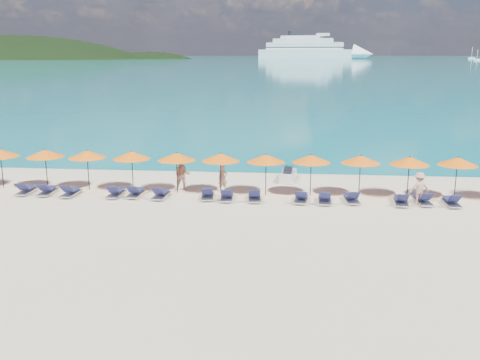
{
  "coord_description": "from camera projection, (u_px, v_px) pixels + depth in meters",
  "views": [
    {
      "loc": [
        2.46,
        -23.2,
        7.53
      ],
      "look_at": [
        0.0,
        3.0,
        1.2
      ],
      "focal_mm": 40.0,
      "sensor_mm": 36.0,
      "label": 1
    }
  ],
  "objects": [
    {
      "name": "umbrella_8",
      "position": [
        311.0,
        159.0,
        28.27
      ],
      "size": [
        2.1,
        2.1,
        2.28
      ],
      "color": "black",
      "rests_on": "ground"
    },
    {
      "name": "umbrella_5",
      "position": [
        177.0,
        157.0,
        28.83
      ],
      "size": [
        2.1,
        2.1,
        2.28
      ],
      "color": "black",
      "rests_on": "ground"
    },
    {
      "name": "umbrella_11",
      "position": [
        458.0,
        161.0,
        27.59
      ],
      "size": [
        2.1,
        2.1,
        2.28
      ],
      "color": "black",
      "rests_on": "ground"
    },
    {
      "name": "beachgoer_c",
      "position": [
        419.0,
        188.0,
        26.97
      ],
      "size": [
        1.15,
        0.72,
        1.65
      ],
      "primitive_type": "imported",
      "rotation": [
        0.0,
        0.0,
        3.36
      ],
      "color": "tan",
      "rests_on": "ground"
    },
    {
      "name": "lounger_5",
      "position": [
        71.0,
        192.0,
        28.59
      ],
      "size": [
        0.66,
        1.71,
        0.66
      ],
      "rotation": [
        0.0,
        0.0,
        -0.02
      ],
      "color": "silver",
      "rests_on": "ground"
    },
    {
      "name": "headland_small",
      "position": [
        152.0,
        91.0,
        588.36
      ],
      "size": [
        162.0,
        126.0,
        85.5
      ],
      "color": "black",
      "rests_on": "ground"
    },
    {
      "name": "sailboat_near",
      "position": [
        477.0,
        59.0,
        479.77
      ],
      "size": [
        5.29,
        1.76,
        9.71
      ],
      "color": "white",
      "rests_on": "ground"
    },
    {
      "name": "umbrella_6",
      "position": [
        221.0,
        157.0,
        28.63
      ],
      "size": [
        2.1,
        2.1,
        2.28
      ],
      "color": "black",
      "rests_on": "ground"
    },
    {
      "name": "lounger_6",
      "position": [
        116.0,
        192.0,
        28.44
      ],
      "size": [
        0.65,
        1.71,
        0.66
      ],
      "rotation": [
        0.0,
        0.0,
        -0.02
      ],
      "color": "silver",
      "rests_on": "ground"
    },
    {
      "name": "lounger_16",
      "position": [
        423.0,
        200.0,
        27.05
      ],
      "size": [
        0.75,
        1.74,
        0.66
      ],
      "rotation": [
        0.0,
        0.0,
        0.08
      ],
      "color": "silver",
      "rests_on": "ground"
    },
    {
      "name": "lounger_13",
      "position": [
        325.0,
        199.0,
        27.23
      ],
      "size": [
        0.67,
        1.72,
        0.66
      ],
      "rotation": [
        0.0,
        0.0,
        -0.03
      ],
      "color": "silver",
      "rests_on": "ground"
    },
    {
      "name": "lounger_17",
      "position": [
        451.0,
        201.0,
        26.76
      ],
      "size": [
        0.62,
        1.7,
        0.66
      ],
      "rotation": [
        0.0,
        0.0,
        -0.0
      ],
      "color": "silver",
      "rests_on": "ground"
    },
    {
      "name": "headland_main",
      "position": [
        13.0,
        95.0,
        583.34
      ],
      "size": [
        374.0,
        242.0,
        126.5
      ],
      "color": "black",
      "rests_on": "ground"
    },
    {
      "name": "umbrella_1",
      "position": [
        0.0,
        153.0,
        29.83
      ],
      "size": [
        2.1,
        2.1,
        2.28
      ],
      "color": "black",
      "rests_on": "ground"
    },
    {
      "name": "sea",
      "position": [
        289.0,
        58.0,
        663.34
      ],
      "size": [
        1600.0,
        1300.0,
        0.01
      ],
      "primitive_type": "cube",
      "color": "#1FA9B2",
      "rests_on": "ground"
    },
    {
      "name": "beachgoer_b",
      "position": [
        182.0,
        175.0,
        29.49
      ],
      "size": [
        0.95,
        0.64,
        1.82
      ],
      "primitive_type": "imported",
      "rotation": [
        0.0,
        0.0,
        0.16
      ],
      "color": "tan",
      "rests_on": "ground"
    },
    {
      "name": "lounger_15",
      "position": [
        401.0,
        200.0,
        26.92
      ],
      "size": [
        0.77,
        1.75,
        0.66
      ],
      "rotation": [
        0.0,
        0.0,
        -0.09
      ],
      "color": "silver",
      "rests_on": "ground"
    },
    {
      "name": "umbrella_4",
      "position": [
        132.0,
        155.0,
        29.19
      ],
      "size": [
        2.1,
        2.1,
        2.28
      ],
      "color": "black",
      "rests_on": "ground"
    },
    {
      "name": "umbrella_9",
      "position": [
        361.0,
        159.0,
        28.09
      ],
      "size": [
        2.1,
        2.1,
        2.28
      ],
      "color": "black",
      "rests_on": "ground"
    },
    {
      "name": "lounger_10",
      "position": [
        227.0,
        196.0,
        27.78
      ],
      "size": [
        0.76,
        1.75,
        0.66
      ],
      "rotation": [
        0.0,
        0.0,
        0.08
      ],
      "color": "silver",
      "rests_on": "ground"
    },
    {
      "name": "lounger_4",
      "position": [
        47.0,
        190.0,
        28.86
      ],
      "size": [
        0.72,
        1.73,
        0.66
      ],
      "rotation": [
        0.0,
        0.0,
        0.06
      ],
      "color": "silver",
      "rests_on": "ground"
    },
    {
      "name": "lounger_14",
      "position": [
        351.0,
        198.0,
        27.35
      ],
      "size": [
        0.76,
        1.75,
        0.66
      ],
      "rotation": [
        0.0,
        0.0,
        0.08
      ],
      "color": "silver",
      "rests_on": "ground"
    },
    {
      "name": "umbrella_7",
      "position": [
        266.0,
        158.0,
        28.36
      ],
      "size": [
        2.1,
        2.1,
        2.28
      ],
      "color": "black",
      "rests_on": "ground"
    },
    {
      "name": "cruise_ship",
      "position": [
        316.0,
        50.0,
        613.11
      ],
      "size": [
        132.25,
        60.08,
        36.78
      ],
      "rotation": [
        0.0,
        0.0,
        -0.31
      ],
      "color": "white",
      "rests_on": "ground"
    },
    {
      "name": "beachgoer_a",
      "position": [
        223.0,
        179.0,
        29.37
      ],
      "size": [
        0.64,
        0.57,
        1.48
      ],
      "primitive_type": "imported",
      "rotation": [
        0.0,
        0.0,
        0.51
      ],
      "color": "tan",
      "rests_on": "ground"
    },
    {
      "name": "jetski",
      "position": [
        288.0,
        175.0,
        32.04
      ],
      "size": [
        1.04,
        2.24,
        0.77
      ],
      "rotation": [
        0.0,
        0.0,
        -0.11
      ],
      "color": "silver",
      "rests_on": "ground"
    },
    {
      "name": "lounger_12",
      "position": [
        301.0,
        198.0,
        27.43
      ],
      "size": [
        0.79,
        1.75,
        0.66
      ],
      "rotation": [
        0.0,
        0.0,
        -0.1
      ],
      "color": "silver",
      "rests_on": "ground"
    },
    {
      "name": "lounger_9",
      "position": [
        208.0,
        194.0,
        28.03
      ],
      "size": [
        0.78,
        1.75,
        0.66
      ],
      "rotation": [
        0.0,
        0.0,
        0.1
      ],
      "color": "silver",
      "rests_on": "ground"
    },
    {
      "name": "lounger_7",
      "position": [
        136.0,
        192.0,
        28.47
      ],
      "size": [
        0.67,
        1.72,
        0.66
      ],
      "rotation": [
        0.0,
        0.0,
        -0.03
      ],
      "color": "silver",
      "rests_on": "ground"
    },
    {
      "name": "umbrella_2",
      "position": [
        45.0,
        153.0,
        29.72
      ],
      "size": [
        2.1,
        2.1,
        2.28
      ],
      "color": "black",
      "rests_on": "ground"
    },
    {
      "name": "lounger_3",
      "position": [
        26.0,
        190.0,
        29.01
      ],
      "size": [
        0.68,
        1.72,
        0.66
      ],
      "rotation": [
        0.0,
        0.0,
        0.04
      ],
      "color": "silver",
      "rests_on": "ground"
    },
    {
      "name": "lounger_8",
      "position": [
        161.0,
        194.0,
        28.15
      ],
      "size": [
        0.74,
        1.74,
        0.66
      ],
      "rotation": [
        0.0,
        0.0,
        -0.07
      ],
      "color": "silver",
      "rests_on": "ground"
    },
    {
      "name": "lounger_11",
      "position": [
        255.0,
        196.0,
        27.69
      ],
      "size": [
        0.77,
        1.75,
        0.66
      ],
      "rotation": [
        0.0,
        0.0,
        0.09
      ],
      "color": "silver",
      "rests_on": "ground"
    },
    {
      "name": "umbrella_3",
      "position": [
        87.0,
        154.0,
        29.49
      ],
      "size": [
        2.1,
        2.1,
        2.28
      ],
      "color": "black",
      "rests_on": "ground"
    },
    {
      "name": "sailboat_far",
      "position": [
        472.0,
        58.0,
        583.17
      ],
      "size": [
        6.77,
        2.26,
        12.42
      ],
      "color": "white",
      "rests_on": "ground"
    },
    {
      "name": "ground",
      "position": [
        234.0,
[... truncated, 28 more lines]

